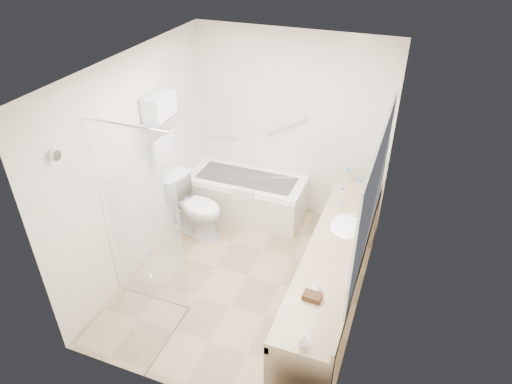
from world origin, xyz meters
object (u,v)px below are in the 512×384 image
(vanity_counter, at_px, (334,263))
(water_bottle_left, at_px, (359,189))
(amenity_basket, at_px, (312,296))
(toilet, at_px, (195,207))
(bathtub, at_px, (246,195))

(vanity_counter, height_order, water_bottle_left, water_bottle_left)
(amenity_basket, height_order, water_bottle_left, water_bottle_left)
(water_bottle_left, bearing_deg, toilet, -171.86)
(toilet, height_order, amenity_basket, amenity_basket)
(bathtub, xyz_separation_m, toilet, (-0.45, -0.67, 0.12))
(bathtub, xyz_separation_m, water_bottle_left, (1.56, -0.38, 0.67))
(bathtub, bearing_deg, toilet, -124.07)
(bathtub, relative_size, amenity_basket, 10.07)
(toilet, bearing_deg, amenity_basket, -113.30)
(bathtub, relative_size, toilet, 1.99)
(bathtub, height_order, water_bottle_left, water_bottle_left)
(water_bottle_left, bearing_deg, bathtub, 166.33)
(water_bottle_left, bearing_deg, vanity_counter, -91.92)
(vanity_counter, relative_size, amenity_basket, 16.99)
(bathtub, bearing_deg, vanity_counter, -42.35)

